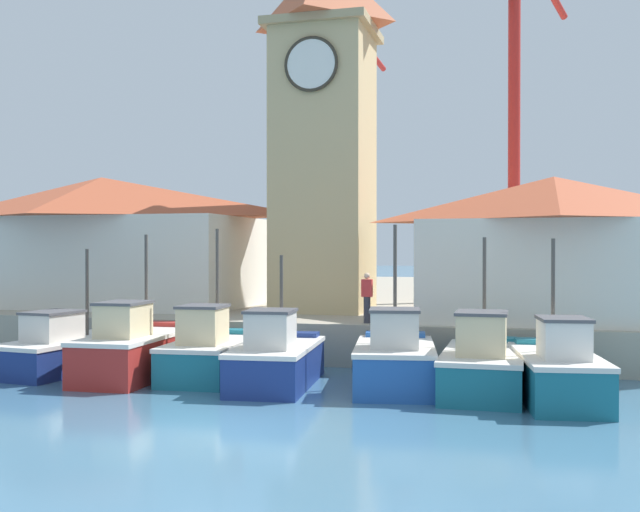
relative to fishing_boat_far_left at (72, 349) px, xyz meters
The scene contains 15 objects.
ground_plane 9.47m from the fishing_boat_far_left, 39.49° to the right, with size 300.00×300.00×0.00m, color teal.
quay_wharf 23.83m from the fishing_boat_far_left, 72.18° to the left, with size 120.00×40.00×1.36m, color #A89E89.
fishing_boat_far_left is the anchor object (origin of this frame).
fishing_boat_left_outer 2.62m from the fishing_boat_far_left, 13.44° to the right, with size 2.19×5.01×4.18m.
fishing_boat_left_inner 4.71m from the fishing_boat_far_left, ahead, with size 2.27×4.41×4.34m.
fishing_boat_mid_left 7.00m from the fishing_boat_far_left, ahead, with size 2.38×4.60×3.57m.
fishing_boat_center 10.13m from the fishing_boat_far_left, ahead, with size 2.71×4.44×4.41m.
fishing_boat_mid_right 12.44m from the fishing_boat_far_left, ahead, with size 2.14×4.68×4.06m.
fishing_boat_right_inner 14.29m from the fishing_boat_far_left, ahead, with size 2.44×4.68×4.01m.
clock_tower 12.51m from the fishing_boat_far_left, 51.40° to the left, with size 3.95×3.95×15.30m.
warehouse_left 9.63m from the fishing_boat_far_left, 115.75° to the left, with size 13.20×7.13×5.43m.
warehouse_right 16.03m from the fishing_boat_far_left, 23.27° to the left, with size 8.99×6.64×4.83m.
port_crane_near 21.74m from the fishing_boat_far_left, 50.40° to the left, with size 3.70×7.24×17.47m.
port_crane_far 23.53m from the fishing_boat_far_left, 83.81° to the left, with size 3.01×10.69×17.30m.
dock_worker_near_tower 9.36m from the fishing_boat_far_left, 21.32° to the left, with size 0.34×0.22×1.62m.
Camera 1 is at (6.13, -14.19, 3.75)m, focal length 42.00 mm.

